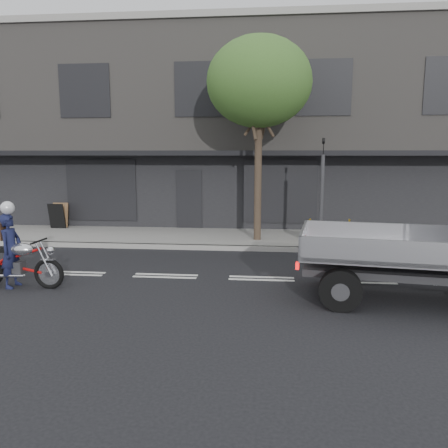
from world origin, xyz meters
The scene contains 10 objects.
ground centered at (0.00, 0.00, 0.00)m, with size 80.00×80.00×0.00m, color black.
sidewalk centered at (0.00, 4.70, 0.07)m, with size 32.00×3.20×0.15m, color gray.
kerb centered at (0.00, 3.10, 0.07)m, with size 32.00×0.20×0.15m, color gray.
building_main centered at (0.00, 11.30, 4.00)m, with size 26.00×10.00×8.00m, color slate.
street_tree centered at (2.20, 4.20, 5.28)m, with size 3.40×3.40×6.74m.
traffic_light_pole centered at (4.20, 3.35, 1.65)m, with size 0.12×0.12×3.50m.
motorcycle centered at (-3.13, -1.21, 0.58)m, with size 2.20×0.64×1.13m.
rider centered at (-3.29, -1.21, 0.85)m, with size 0.62×0.41×1.70m, color #15193B.
construction_barrier centered at (4.57, 3.84, 0.54)m, with size 1.38×0.55×0.77m, color #E8AD0C, non-canonical shape.
sandwich_board centered at (-5.58, 5.60, 0.64)m, with size 0.62×0.41×0.98m, color black, non-canonical shape.
Camera 1 is at (2.49, -10.39, 3.04)m, focal length 35.00 mm.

